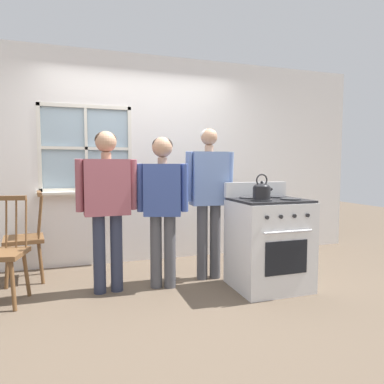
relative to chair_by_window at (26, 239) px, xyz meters
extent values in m
plane|color=brown|center=(1.36, -0.95, -0.46)|extent=(16.00, 16.00, 0.00)
cube|color=white|center=(2.89, 0.45, 0.89)|extent=(3.34, 0.06, 2.70)
cube|color=white|center=(0.66, 0.45, 0.01)|extent=(1.12, 0.06, 0.94)
cube|color=white|center=(0.66, 0.45, 1.90)|extent=(1.12, 0.06, 0.68)
cube|color=silver|center=(0.66, 0.37, 0.47)|extent=(1.18, 0.10, 0.03)
cube|color=#9EB7C6|center=(0.66, 0.46, 1.02)|extent=(1.06, 0.01, 1.01)
cube|color=silver|center=(0.66, 0.43, 1.02)|extent=(0.04, 0.02, 1.07)
cube|color=silver|center=(0.66, 0.43, 1.02)|extent=(1.12, 0.02, 0.04)
cube|color=silver|center=(0.12, 0.43, 1.02)|extent=(0.04, 0.03, 1.07)
cube|color=silver|center=(1.20, 0.43, 1.02)|extent=(0.04, 0.03, 1.07)
cube|color=silver|center=(0.66, 0.43, 1.54)|extent=(1.12, 0.03, 0.04)
cube|color=silver|center=(0.66, 0.43, 0.50)|extent=(1.12, 0.03, 0.04)
cube|color=brown|center=(-0.02, 0.00, 0.00)|extent=(0.45, 0.47, 0.04)
cylinder|color=brown|center=(-0.20, 0.14, -0.24)|extent=(0.08, 0.07, 0.45)
cylinder|color=brown|center=(-0.16, -0.19, -0.24)|extent=(0.07, 0.07, 0.45)
cylinder|color=brown|center=(0.11, 0.19, -0.24)|extent=(0.07, 0.07, 0.45)
cylinder|color=brown|center=(0.16, -0.15, -0.24)|extent=(0.08, 0.07, 0.45)
cylinder|color=brown|center=(0.12, 0.20, 0.24)|extent=(0.07, 0.03, 0.48)
cylinder|color=brown|center=(0.13, 0.11, 0.24)|extent=(0.07, 0.03, 0.48)
cylinder|color=brown|center=(0.15, 0.02, 0.24)|extent=(0.07, 0.03, 0.48)
cylinder|color=brown|center=(0.16, -0.07, 0.24)|extent=(0.07, 0.03, 0.48)
cylinder|color=brown|center=(0.17, -0.16, 0.24)|extent=(0.07, 0.03, 0.48)
cube|color=brown|center=(0.15, 0.02, 0.50)|extent=(0.09, 0.38, 0.04)
cylinder|color=brown|center=(0.00, -0.82, -0.24)|extent=(0.07, 0.08, 0.45)
cylinder|color=brown|center=(0.07, -0.51, -0.24)|extent=(0.08, 0.07, 0.45)
cylinder|color=brown|center=(-0.10, -0.46, 0.24)|extent=(0.03, 0.07, 0.48)
cylinder|color=brown|center=(-0.01, -0.48, 0.24)|extent=(0.03, 0.07, 0.48)
cylinder|color=brown|center=(0.08, -0.50, 0.24)|extent=(0.03, 0.07, 0.48)
cube|color=brown|center=(-0.10, -0.46, 0.50)|extent=(0.38, 0.12, 0.04)
cylinder|color=#2D3347|center=(0.74, -0.63, -0.07)|extent=(0.12, 0.12, 0.78)
cylinder|color=#2D3347|center=(0.91, -0.62, -0.07)|extent=(0.12, 0.12, 0.78)
cube|color=#934C56|center=(0.83, -0.62, 0.59)|extent=(0.45, 0.23, 0.55)
cylinder|color=#934C56|center=(0.57, -0.65, 0.61)|extent=(0.08, 0.11, 0.51)
cylinder|color=#934C56|center=(1.08, -0.63, 0.61)|extent=(0.08, 0.11, 0.51)
cylinder|color=tan|center=(0.83, -0.62, 0.90)|extent=(0.10, 0.10, 0.07)
sphere|color=tan|center=(0.83, -0.62, 1.04)|extent=(0.21, 0.21, 0.21)
ellipsoid|color=#332319|center=(0.83, -0.61, 1.05)|extent=(0.21, 0.21, 0.17)
cylinder|color=#4C4C51|center=(1.31, -0.64, -0.08)|extent=(0.12, 0.12, 0.75)
cylinder|color=#4C4C51|center=(1.45, -0.68, -0.08)|extent=(0.12, 0.12, 0.75)
cube|color=#384C8E|center=(1.38, -0.66, 0.56)|extent=(0.42, 0.31, 0.53)
cylinder|color=#384C8E|center=(1.16, -0.61, 0.58)|extent=(0.11, 0.13, 0.49)
cylinder|color=#384C8E|center=(1.59, -0.75, 0.58)|extent=(0.11, 0.13, 0.49)
cylinder|color=tan|center=(1.38, -0.66, 0.85)|extent=(0.10, 0.10, 0.06)
sphere|color=tan|center=(1.38, -0.66, 0.99)|extent=(0.21, 0.21, 0.21)
ellipsoid|color=black|center=(1.39, -0.65, 1.01)|extent=(0.21, 0.21, 0.17)
cylinder|color=#4C4C51|center=(1.86, -0.54, -0.04)|extent=(0.12, 0.12, 0.83)
cylinder|color=#4C4C51|center=(2.01, -0.54, -0.04)|extent=(0.12, 0.12, 0.83)
cube|color=#6B84B7|center=(1.93, -0.54, 0.66)|extent=(0.40, 0.22, 0.58)
cylinder|color=#6B84B7|center=(1.70, -0.55, 0.69)|extent=(0.08, 0.12, 0.54)
cylinder|color=#6B84B7|center=(2.17, -0.57, 0.69)|extent=(0.08, 0.12, 0.54)
cylinder|color=tan|center=(1.93, -0.54, 0.99)|extent=(0.10, 0.10, 0.07)
sphere|color=tan|center=(1.93, -0.54, 1.12)|extent=(0.18, 0.18, 0.18)
ellipsoid|color=silver|center=(1.93, -0.52, 1.13)|extent=(0.19, 0.19, 0.15)
cube|color=silver|center=(2.42, -1.00, -0.01)|extent=(0.73, 0.64, 0.90)
cube|color=black|center=(2.42, -1.00, 0.45)|extent=(0.72, 0.61, 0.02)
cylinder|color=#2D2D30|center=(2.25, -1.13, 0.47)|extent=(0.20, 0.20, 0.02)
cylinder|color=#2D2D30|center=(2.58, -1.13, 0.47)|extent=(0.20, 0.20, 0.02)
cylinder|color=#2D2D30|center=(2.25, -0.88, 0.47)|extent=(0.20, 0.20, 0.02)
cylinder|color=#2D2D30|center=(2.58, -0.88, 0.47)|extent=(0.20, 0.20, 0.02)
cube|color=silver|center=(2.42, -0.71, 0.54)|extent=(0.73, 0.06, 0.16)
cube|color=black|center=(2.42, -1.33, -0.06)|extent=(0.45, 0.01, 0.32)
cylinder|color=silver|center=(2.42, -1.35, 0.19)|extent=(0.51, 0.02, 0.02)
cylinder|color=#232326|center=(2.20, -1.34, 0.33)|extent=(0.04, 0.02, 0.04)
cylinder|color=#232326|center=(2.35, -1.34, 0.33)|extent=(0.04, 0.02, 0.04)
cylinder|color=#232326|center=(2.49, -1.34, 0.33)|extent=(0.04, 0.02, 0.04)
cylinder|color=#232326|center=(2.64, -1.34, 0.33)|extent=(0.04, 0.02, 0.04)
cylinder|color=black|center=(2.25, -1.13, 0.54)|extent=(0.17, 0.17, 0.12)
ellipsoid|color=black|center=(2.25, -1.13, 0.60)|extent=(0.16, 0.16, 0.07)
sphere|color=black|center=(2.25, -1.13, 0.64)|extent=(0.03, 0.03, 0.03)
cylinder|color=black|center=(2.33, -1.13, 0.56)|extent=(0.08, 0.03, 0.07)
torus|color=black|center=(2.25, -1.13, 0.66)|extent=(0.12, 0.01, 0.12)
cylinder|color=#42474C|center=(0.63, 0.36, 0.52)|extent=(0.13, 0.13, 0.07)
cylinder|color=#33261C|center=(0.63, 0.36, 0.55)|extent=(0.12, 0.12, 0.01)
cone|color=#388447|center=(0.64, 0.37, 0.63)|extent=(0.05, 0.04, 0.15)
cone|color=#388447|center=(0.62, 0.38, 0.59)|extent=(0.04, 0.05, 0.07)
cone|color=#388447|center=(0.61, 0.35, 0.63)|extent=(0.08, 0.05, 0.16)
cone|color=#388447|center=(0.63, 0.34, 0.59)|extent=(0.04, 0.04, 0.07)
camera|label=1|loc=(0.59, -4.07, 0.80)|focal=32.00mm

